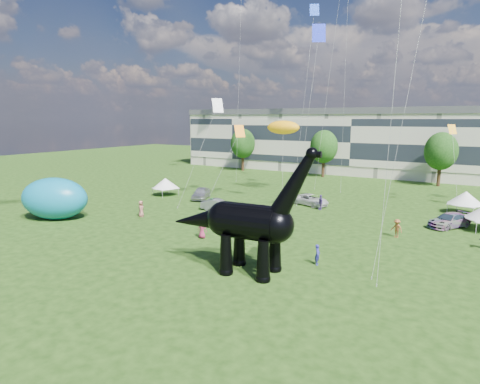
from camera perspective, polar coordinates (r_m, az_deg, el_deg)
The scene contains 15 objects.
ground at distance 27.18m, azimuth -3.83°, elevation -13.67°, with size 220.00×220.00×0.00m, color #16330C.
terrace_row at distance 85.31m, azimuth 16.48°, elevation 6.60°, with size 78.00×11.00×12.00m, color beige.
tree_far_left at distance 85.75m, azimuth 0.40°, elevation 7.23°, with size 5.20×5.20×9.44m.
tree_mid_left at distance 77.93m, azimuth 11.86°, elevation 6.69°, with size 5.20×5.20×9.44m.
tree_mid_right at distance 73.57m, azimuth 26.72°, elevation 5.59°, with size 5.20×5.20×9.44m.
dinosaur_sculpture at distance 29.00m, azimuth 0.62°, elevation -4.47°, with size 11.81×3.48×9.63m.
car_silver at distance 56.06m, azimuth -5.57°, elevation -0.17°, with size 1.92×4.77×1.62m, color silver.
car_grey at distance 49.20m, azimuth -3.19°, elevation -1.79°, with size 1.44×4.13×1.36m, color slate.
car_white at distance 52.63m, azimuth 9.95°, elevation -1.10°, with size 2.33×5.06×1.41m, color silver.
car_dark at distance 46.68m, azimuth 27.64°, elevation -3.59°, with size 2.06×5.07×1.47m, color #595960.
gazebo_far at distance 54.06m, azimuth 29.43°, elevation -0.74°, with size 4.76×4.76×2.66m.
gazebo_left at distance 59.23m, azimuth -10.56°, elevation 1.24°, with size 4.60×4.60×2.57m.
inflatable_teal at distance 48.97m, azimuth -24.86°, elevation -0.85°, with size 7.46×4.66×4.66m, color #0D769E.
visitors at distance 41.60m, azimuth 10.51°, elevation -3.96°, with size 41.05×22.86×1.88m.
kites at distance 51.44m, azimuth 2.86°, elevation 16.69°, with size 57.59×47.19×29.02m.
Camera 1 is at (14.52, -20.12, 11.10)m, focal length 30.00 mm.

